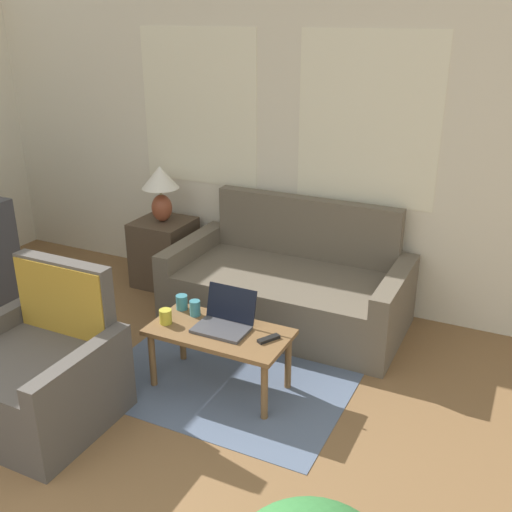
# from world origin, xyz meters

# --- Properties ---
(wall_back) EXTENTS (6.92, 0.06, 2.60)m
(wall_back) POSITION_xyz_m (-0.00, 4.10, 1.31)
(wall_back) COLOR silver
(wall_back) RESTS_ON ground_plane
(rug) EXTENTS (1.64, 2.07, 0.01)m
(rug) POSITION_xyz_m (0.21, 3.04, 0.00)
(rug) COLOR slate
(rug) RESTS_ON ground_plane
(couch) EXTENTS (1.85, 0.94, 0.92)m
(couch) POSITION_xyz_m (0.24, 3.62, 0.27)
(couch) COLOR #665B4C
(couch) RESTS_ON ground_plane
(armchair) EXTENTS (0.89, 0.79, 0.92)m
(armchair) POSITION_xyz_m (-0.62, 1.80, 0.28)
(armchair) COLOR #514C47
(armchair) RESTS_ON ground_plane
(side_table) EXTENTS (0.48, 0.48, 0.60)m
(side_table) POSITION_xyz_m (-1.05, 3.76, 0.30)
(side_table) COLOR #4C3D2D
(side_table) RESTS_ON ground_plane
(table_lamp) EXTENTS (0.32, 0.32, 0.49)m
(table_lamp) POSITION_xyz_m (-1.05, 3.76, 0.92)
(table_lamp) COLOR brown
(table_lamp) RESTS_ON side_table
(coffee_table) EXTENTS (0.91, 0.46, 0.42)m
(coffee_table) POSITION_xyz_m (0.21, 2.53, 0.37)
(coffee_table) COLOR brown
(coffee_table) RESTS_ON ground_plane
(laptop) EXTENTS (0.34, 0.29, 0.24)m
(laptop) POSITION_xyz_m (0.22, 2.58, 0.48)
(laptop) COLOR #47474C
(laptop) RESTS_ON coffee_table
(cup_navy) EXTENTS (0.08, 0.08, 0.10)m
(cup_navy) POSITION_xyz_m (-0.15, 2.46, 0.47)
(cup_navy) COLOR gold
(cup_navy) RESTS_ON coffee_table
(cup_yellow) EXTENTS (0.07, 0.07, 0.11)m
(cup_yellow) POSITION_xyz_m (-0.04, 2.64, 0.48)
(cup_yellow) COLOR teal
(cup_yellow) RESTS_ON coffee_table
(cup_white) EXTENTS (0.08, 0.08, 0.10)m
(cup_white) POSITION_xyz_m (-0.16, 2.68, 0.47)
(cup_white) COLOR teal
(cup_white) RESTS_ON coffee_table
(tv_remote) EXTENTS (0.11, 0.15, 0.02)m
(tv_remote) POSITION_xyz_m (0.55, 2.56, 0.43)
(tv_remote) COLOR black
(tv_remote) RESTS_ON coffee_table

